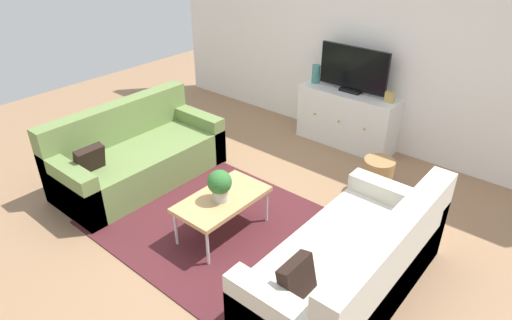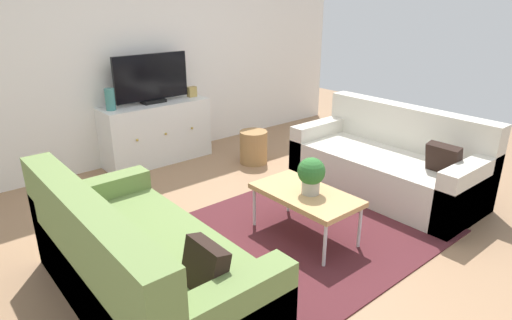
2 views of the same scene
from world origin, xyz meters
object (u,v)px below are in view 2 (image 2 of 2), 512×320
couch_right_side (390,165)px  flat_screen_tv (151,79)px  mantel_clock (192,92)px  wicker_basket (254,147)px  couch_left_side (135,269)px  glass_vase (110,99)px  tv_console (157,132)px  potted_plant (311,174)px  coffee_table (306,196)px

couch_right_side → flat_screen_tv: 2.89m
mantel_clock → wicker_basket: mantel_clock is taller
couch_left_side → glass_vase: size_ratio=7.76×
couch_right_side → tv_console: bearing=121.3°
potted_plant → flat_screen_tv: size_ratio=0.33×
tv_console → potted_plant: bearing=-88.1°
coffee_table → flat_screen_tv: 2.57m
couch_left_side → coffee_table: couch_left_side is taller
mantel_clock → wicker_basket: size_ratio=0.32×
potted_plant → tv_console: tv_console is taller
tv_console → glass_vase: size_ratio=5.31×
potted_plant → wicker_basket: (0.79, 1.69, -0.39)m
glass_vase → flat_screen_tv: bearing=2.1°
couch_right_side → potted_plant: couch_right_side is taller
coffee_table → potted_plant: (0.02, -0.04, 0.21)m
glass_vase → coffee_table: bearing=-76.3°
glass_vase → wicker_basket: (1.41, -0.82, -0.66)m
potted_plant → mantel_clock: mantel_clock is taller
tv_console → glass_vase: (-0.54, 0.00, 0.50)m
tv_console → flat_screen_tv: size_ratio=1.41×
tv_console → mantel_clock: bearing=0.0°
coffee_table → mantel_clock: 2.55m
couch_left_side → potted_plant: bearing=-4.9°
coffee_table → mantel_clock: mantel_clock is taller
tv_console → glass_vase: 0.73m
coffee_table → potted_plant: size_ratio=2.92×
couch_left_side → glass_vase: glass_vase is taller
couch_left_side → wicker_basket: size_ratio=4.73×
couch_right_side → glass_vase: size_ratio=7.76×
couch_left_side → tv_console: couch_left_side is taller
coffee_table → wicker_basket: (0.81, 1.65, -0.18)m
coffee_table → wicker_basket: 1.84m
flat_screen_tv → wicker_basket: (0.87, -0.84, -0.83)m
coffee_table → flat_screen_tv: bearing=91.5°
tv_console → glass_vase: bearing=180.0°
wicker_basket → mantel_clock: bearing=112.4°
coffee_table → mantel_clock: bearing=79.2°
couch_left_side → tv_console: 2.78m
couch_left_side → tv_console: size_ratio=1.46×
tv_console → mantel_clock: (0.54, 0.00, 0.44)m
glass_vase → mantel_clock: (1.07, 0.00, -0.06)m
couch_right_side → mantel_clock: 2.60m
couch_right_side → tv_console: size_ratio=1.46×
coffee_table → flat_screen_tv: size_ratio=0.98×
couch_right_side → flat_screen_tv: flat_screen_tv is taller
potted_plant → flat_screen_tv: bearing=91.9°
tv_console → wicker_basket: tv_console is taller
tv_console → wicker_basket: size_ratio=3.24×
potted_plant → tv_console: bearing=91.9°
flat_screen_tv → wicker_basket: bearing=-43.9°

